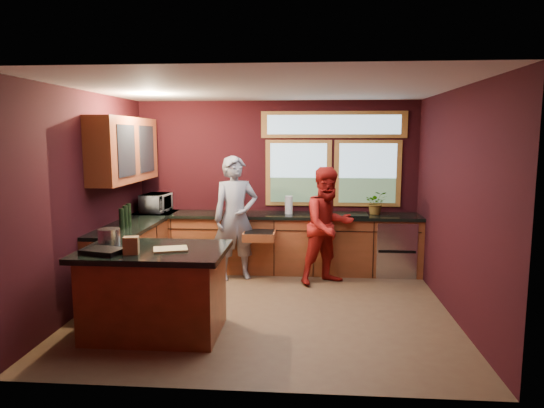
# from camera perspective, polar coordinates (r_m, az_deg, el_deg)

# --- Properties ---
(floor) EXTENTS (4.50, 4.50, 0.00)m
(floor) POSITION_cam_1_polar(r_m,az_deg,el_deg) (6.22, -0.74, -12.15)
(floor) COLOR brown
(floor) RESTS_ON ground
(room_shell) EXTENTS (4.52, 4.02, 2.71)m
(room_shell) POSITION_cam_1_polar(r_m,az_deg,el_deg) (6.25, -5.98, 4.81)
(room_shell) COLOR black
(room_shell) RESTS_ON ground
(back_counter) EXTENTS (4.50, 0.64, 0.93)m
(back_counter) POSITION_cam_1_polar(r_m,az_deg,el_deg) (7.70, 1.88, -4.57)
(back_counter) COLOR #592E15
(back_counter) RESTS_ON floor
(left_counter) EXTENTS (0.64, 2.30, 0.93)m
(left_counter) POSITION_cam_1_polar(r_m,az_deg,el_deg) (7.30, -15.61, -5.55)
(left_counter) COLOR #592E15
(left_counter) RESTS_ON floor
(island) EXTENTS (1.55, 1.05, 0.95)m
(island) POSITION_cam_1_polar(r_m,az_deg,el_deg) (5.49, -13.60, -9.87)
(island) COLOR #592E15
(island) RESTS_ON floor
(person_grey) EXTENTS (0.79, 0.66, 1.85)m
(person_grey) POSITION_cam_1_polar(r_m,az_deg,el_deg) (7.25, -4.30, -1.67)
(person_grey) COLOR slate
(person_grey) RESTS_ON floor
(person_red) EXTENTS (1.04, 0.98, 1.71)m
(person_red) POSITION_cam_1_polar(r_m,az_deg,el_deg) (7.06, 6.64, -2.57)
(person_red) COLOR maroon
(person_red) RESTS_ON floor
(microwave) EXTENTS (0.41, 0.56, 0.30)m
(microwave) POSITION_cam_1_polar(r_m,az_deg,el_deg) (7.97, -13.49, 0.12)
(microwave) COLOR #999999
(microwave) RESTS_ON left_counter
(potted_plant) EXTENTS (0.33, 0.28, 0.36)m
(potted_plant) POSITION_cam_1_polar(r_m,az_deg,el_deg) (7.70, 12.15, 0.14)
(potted_plant) COLOR #999999
(potted_plant) RESTS_ON back_counter
(paper_towel) EXTENTS (0.12, 0.12, 0.28)m
(paper_towel) POSITION_cam_1_polar(r_m,az_deg,el_deg) (7.59, 1.98, -0.11)
(paper_towel) COLOR white
(paper_towel) RESTS_ON back_counter
(cutting_board) EXTENTS (0.41, 0.35, 0.02)m
(cutting_board) POSITION_cam_1_polar(r_m,az_deg,el_deg) (5.26, -11.86, -5.22)
(cutting_board) COLOR tan
(cutting_board) RESTS_ON island
(stock_pot) EXTENTS (0.24, 0.24, 0.18)m
(stock_pot) POSITION_cam_1_polar(r_m,az_deg,el_deg) (5.68, -18.61, -3.67)
(stock_pot) COLOR #B1B2B6
(stock_pot) RESTS_ON island
(paper_bag) EXTENTS (0.17, 0.15, 0.18)m
(paper_bag) POSITION_cam_1_polar(r_m,az_deg,el_deg) (5.17, -16.25, -4.70)
(paper_bag) COLOR brown
(paper_bag) RESTS_ON island
(black_tray) EXTENTS (0.46, 0.37, 0.05)m
(black_tray) POSITION_cam_1_polar(r_m,az_deg,el_deg) (5.29, -19.27, -5.25)
(black_tray) COLOR black
(black_tray) RESTS_ON island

